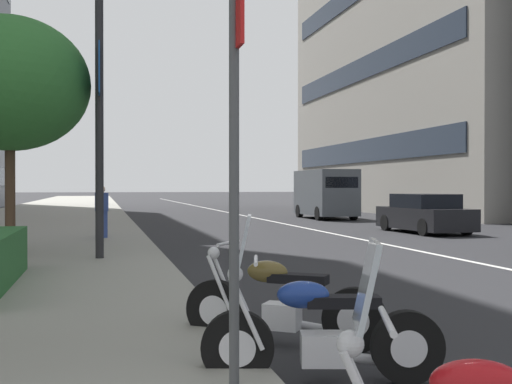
{
  "coord_description": "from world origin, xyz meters",
  "views": [
    {
      "loc": [
        -2.19,
        8.27,
        1.73
      ],
      "look_at": [
        16.76,
        3.62,
        1.56
      ],
      "focal_mm": 44.43,
      "sensor_mm": 36.0,
      "label": 1
    }
  ],
  "objects_px": {
    "parking_sign_by_curb": "(235,168)",
    "pedestrian_on_plaza": "(102,211)",
    "motorcycle_nearest_camera": "(318,333)",
    "street_lamp_with_banners": "(113,43)",
    "car_mid_block_traffic": "(424,214)",
    "motorcycle_mid_row": "(280,306)",
    "delivery_van_ahead": "(325,193)",
    "street_tree_near_plaza_corner": "(10,84)"
  },
  "relations": [
    {
      "from": "parking_sign_by_curb",
      "to": "pedestrian_on_plaza",
      "type": "bearing_deg",
      "value": 2.59
    },
    {
      "from": "motorcycle_nearest_camera",
      "to": "parking_sign_by_curb",
      "type": "xyz_separation_m",
      "value": [
        -1.59,
        1.08,
        1.4
      ]
    },
    {
      "from": "motorcycle_nearest_camera",
      "to": "street_lamp_with_banners",
      "type": "bearing_deg",
      "value": -66.26
    },
    {
      "from": "car_mid_block_traffic",
      "to": "street_lamp_with_banners",
      "type": "height_order",
      "value": "street_lamp_with_banners"
    },
    {
      "from": "motorcycle_mid_row",
      "to": "car_mid_block_traffic",
      "type": "xyz_separation_m",
      "value": [
        14.86,
        -9.87,
        0.26
      ]
    },
    {
      "from": "motorcycle_nearest_camera",
      "to": "car_mid_block_traffic",
      "type": "xyz_separation_m",
      "value": [
        16.22,
        -9.91,
        0.25
      ]
    },
    {
      "from": "pedestrian_on_plaza",
      "to": "car_mid_block_traffic",
      "type": "bearing_deg",
      "value": 160.51
    },
    {
      "from": "delivery_van_ahead",
      "to": "pedestrian_on_plaza",
      "type": "relative_size",
      "value": 3.14
    },
    {
      "from": "car_mid_block_traffic",
      "to": "motorcycle_nearest_camera",
      "type": "bearing_deg",
      "value": 146.75
    },
    {
      "from": "parking_sign_by_curb",
      "to": "street_tree_near_plaza_corner",
      "type": "distance_m",
      "value": 11.74
    },
    {
      "from": "parking_sign_by_curb",
      "to": "car_mid_block_traffic",
      "type": "bearing_deg",
      "value": -31.67
    },
    {
      "from": "delivery_van_ahead",
      "to": "street_lamp_with_banners",
      "type": "bearing_deg",
      "value": 148.05
    },
    {
      "from": "motorcycle_nearest_camera",
      "to": "car_mid_block_traffic",
      "type": "distance_m",
      "value": 19.01
    },
    {
      "from": "pedestrian_on_plaza",
      "to": "parking_sign_by_curb",
      "type": "bearing_deg",
      "value": 66.55
    },
    {
      "from": "motorcycle_mid_row",
      "to": "street_tree_near_plaza_corner",
      "type": "relative_size",
      "value": 0.36
    },
    {
      "from": "delivery_van_ahead",
      "to": "street_tree_near_plaza_corner",
      "type": "height_order",
      "value": "street_tree_near_plaza_corner"
    },
    {
      "from": "delivery_van_ahead",
      "to": "motorcycle_nearest_camera",
      "type": "bearing_deg",
      "value": 160.65
    },
    {
      "from": "motorcycle_nearest_camera",
      "to": "motorcycle_mid_row",
      "type": "distance_m",
      "value": 1.36
    },
    {
      "from": "motorcycle_mid_row",
      "to": "parking_sign_by_curb",
      "type": "distance_m",
      "value": 3.46
    },
    {
      "from": "car_mid_block_traffic",
      "to": "motorcycle_mid_row",
      "type": "bearing_deg",
      "value": 144.6
    },
    {
      "from": "street_tree_near_plaza_corner",
      "to": "pedestrian_on_plaza",
      "type": "height_order",
      "value": "street_tree_near_plaza_corner"
    },
    {
      "from": "motorcycle_mid_row",
      "to": "delivery_van_ahead",
      "type": "height_order",
      "value": "delivery_van_ahead"
    },
    {
      "from": "parking_sign_by_curb",
      "to": "street_tree_near_plaza_corner",
      "type": "relative_size",
      "value": 0.53
    },
    {
      "from": "motorcycle_nearest_camera",
      "to": "street_lamp_with_banners",
      "type": "xyz_separation_m",
      "value": [
        9.12,
        1.58,
        4.46
      ]
    },
    {
      "from": "motorcycle_nearest_camera",
      "to": "motorcycle_mid_row",
      "type": "height_order",
      "value": "motorcycle_nearest_camera"
    },
    {
      "from": "delivery_van_ahead",
      "to": "motorcycle_mid_row",
      "type": "bearing_deg",
      "value": 159.76
    },
    {
      "from": "car_mid_block_traffic",
      "to": "pedestrian_on_plaza",
      "type": "xyz_separation_m",
      "value": [
        -1.35,
        11.74,
        0.27
      ]
    },
    {
      "from": "motorcycle_mid_row",
      "to": "motorcycle_nearest_camera",
      "type": "bearing_deg",
      "value": 122.02
    },
    {
      "from": "delivery_van_ahead",
      "to": "parking_sign_by_curb",
      "type": "distance_m",
      "value": 30.62
    },
    {
      "from": "car_mid_block_traffic",
      "to": "pedestrian_on_plaza",
      "type": "relative_size",
      "value": 2.72
    },
    {
      "from": "pedestrian_on_plaza",
      "to": "motorcycle_nearest_camera",
      "type": "bearing_deg",
      "value": 70.95
    },
    {
      "from": "street_lamp_with_banners",
      "to": "street_tree_near_plaza_corner",
      "type": "relative_size",
      "value": 1.5
    },
    {
      "from": "delivery_van_ahead",
      "to": "pedestrian_on_plaza",
      "type": "height_order",
      "value": "delivery_van_ahead"
    },
    {
      "from": "car_mid_block_traffic",
      "to": "street_lamp_with_banners",
      "type": "distance_m",
      "value": 14.15
    },
    {
      "from": "car_mid_block_traffic",
      "to": "street_tree_near_plaza_corner",
      "type": "bearing_deg",
      "value": 113.89
    },
    {
      "from": "motorcycle_mid_row",
      "to": "parking_sign_by_curb",
      "type": "height_order",
      "value": "parking_sign_by_curb"
    },
    {
      "from": "motorcycle_nearest_camera",
      "to": "parking_sign_by_curb",
      "type": "relative_size",
      "value": 0.74
    },
    {
      "from": "motorcycle_mid_row",
      "to": "parking_sign_by_curb",
      "type": "xyz_separation_m",
      "value": [
        -2.95,
        1.12,
        1.41
      ]
    },
    {
      "from": "parking_sign_by_curb",
      "to": "street_tree_near_plaza_corner",
      "type": "xyz_separation_m",
      "value": [
        11.22,
        2.72,
        2.15
      ]
    },
    {
      "from": "car_mid_block_traffic",
      "to": "street_lamp_with_banners",
      "type": "bearing_deg",
      "value": 119.87
    },
    {
      "from": "street_tree_near_plaza_corner",
      "to": "delivery_van_ahead",
      "type": "bearing_deg",
      "value": -38.3
    },
    {
      "from": "motorcycle_mid_row",
      "to": "pedestrian_on_plaza",
      "type": "height_order",
      "value": "pedestrian_on_plaza"
    }
  ]
}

